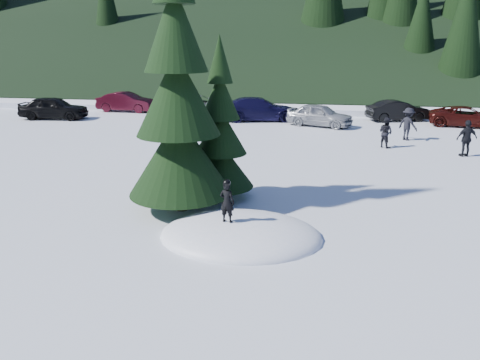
% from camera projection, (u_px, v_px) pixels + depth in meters
% --- Properties ---
extents(ground, '(200.00, 200.00, 0.00)m').
position_uv_depth(ground, '(241.00, 236.00, 12.83)').
color(ground, white).
rests_on(ground, ground).
extents(snow_mound, '(4.48, 3.52, 0.96)m').
position_uv_depth(snow_mound, '(241.00, 236.00, 12.83)').
color(snow_mound, white).
rests_on(snow_mound, ground).
extents(spruce_tall, '(3.20, 3.20, 8.60)m').
position_uv_depth(spruce_tall, '(178.00, 105.00, 13.92)').
color(spruce_tall, black).
rests_on(spruce_tall, ground).
extents(spruce_short, '(2.20, 2.20, 5.37)m').
position_uv_depth(spruce_short, '(221.00, 137.00, 15.44)').
color(spruce_short, black).
rests_on(spruce_short, ground).
extents(child_skier, '(0.46, 0.35, 1.11)m').
position_uv_depth(child_skier, '(227.00, 202.00, 12.41)').
color(child_skier, black).
rests_on(child_skier, snow_mound).
extents(adult_0, '(0.93, 0.93, 1.52)m').
position_uv_depth(adult_0, '(386.00, 132.00, 23.34)').
color(adult_0, black).
rests_on(adult_0, ground).
extents(adult_1, '(1.06, 0.68, 1.69)m').
position_uv_depth(adult_1, '(467.00, 138.00, 21.47)').
color(adult_1, black).
rests_on(adult_1, ground).
extents(adult_2, '(1.24, 1.26, 1.74)m').
position_uv_depth(adult_2, '(408.00, 124.00, 25.03)').
color(adult_2, black).
rests_on(adult_2, ground).
extents(car_0, '(4.68, 2.22, 1.54)m').
position_uv_depth(car_0, '(54.00, 108.00, 31.86)').
color(car_0, black).
rests_on(car_0, ground).
extents(car_1, '(4.46, 1.72, 1.45)m').
position_uv_depth(car_1, '(127.00, 102.00, 35.25)').
color(car_1, '#340913').
rests_on(car_1, ground).
extents(car_2, '(5.79, 3.93, 1.47)m').
position_uv_depth(car_2, '(197.00, 106.00, 33.05)').
color(car_2, '#51535A').
rests_on(car_2, ground).
extents(car_3, '(5.63, 3.19, 1.54)m').
position_uv_depth(car_3, '(259.00, 109.00, 31.24)').
color(car_3, black).
rests_on(car_3, ground).
extents(car_4, '(4.42, 3.01, 1.40)m').
position_uv_depth(car_4, '(320.00, 115.00, 29.20)').
color(car_4, gray).
rests_on(car_4, ground).
extents(car_5, '(4.36, 2.53, 1.36)m').
position_uv_depth(car_5, '(398.00, 111.00, 31.15)').
color(car_5, black).
rests_on(car_5, ground).
extents(car_6, '(4.75, 2.85, 1.24)m').
position_uv_depth(car_6, '(467.00, 117.00, 29.13)').
color(car_6, '#320C09').
rests_on(car_6, ground).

